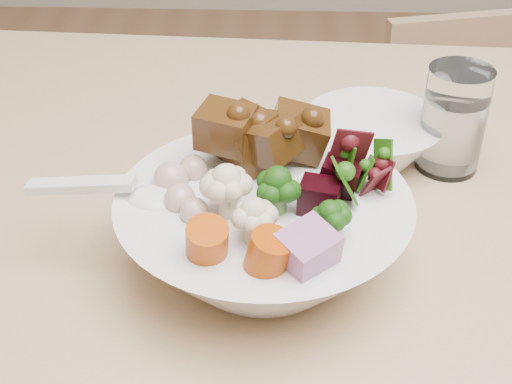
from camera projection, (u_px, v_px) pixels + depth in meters
chair_far at (480, 209)px, 1.32m from camera, size 0.43×0.43×0.78m
food_bowl at (266, 227)px, 0.58m from camera, size 0.24×0.24×0.13m
soup_spoon at (136, 196)px, 0.57m from camera, size 0.13×0.04×0.03m
water_glass at (453, 124)px, 0.70m from camera, size 0.06×0.06×0.11m
side_bowl at (372, 139)px, 0.73m from camera, size 0.14×0.14×0.05m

